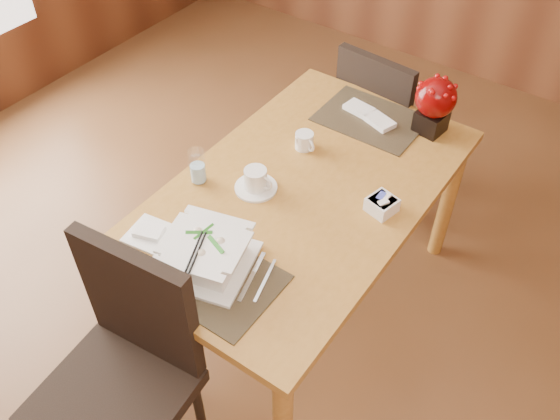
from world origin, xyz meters
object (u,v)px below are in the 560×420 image
Objects in this scene: dining_table at (302,205)px; bread_plate at (150,234)px; far_chair at (381,119)px; sugar_caddy at (382,205)px; berry_decor at (435,102)px; creamer_jug at (304,141)px; water_glass at (197,166)px; near_chair at (125,362)px; coffee_cup at (256,181)px; soup_setting at (206,253)px.

bread_plate reaches higher than dining_table.
far_chair reaches higher than dining_table.
bread_plate is at bearing -120.47° from dining_table.
berry_decor reaches higher than sugar_caddy.
creamer_jug is 0.39× the size of berry_decor.
dining_table is 0.44m from water_glass.
far_chair is at bearing 81.15° from bread_plate.
sugar_caddy is 0.38× the size of berry_decor.
near_chair is at bearing 94.29° from far_chair.
berry_decor reaches higher than coffee_cup.
far_chair is at bearing 116.44° from sugar_caddy.
soup_setting is at bearing -121.99° from sugar_caddy.
creamer_jug is 1.12m from near_chair.
water_glass is 0.34m from bread_plate.
berry_decor reaches higher than water_glass.
far_chair is (0.04, 0.66, -0.27)m from creamer_jug.
creamer_jug is 1.03× the size of sugar_caddy.
berry_decor is (-0.06, 0.56, 0.12)m from sugar_caddy.
soup_setting is at bearing -95.56° from dining_table.
soup_setting is at bearing -45.64° from water_glass.
dining_table is 0.62m from bread_plate.
berry_decor is at bearing 68.42° from dining_table.
creamer_jug is 0.47m from sugar_caddy.
far_chair reaches higher than creamer_jug.
soup_setting is at bearing 74.07° from near_chair.
soup_setting is at bearing -60.90° from creamer_jug.
water_glass is (-0.31, 0.31, 0.02)m from soup_setting.
coffee_cup is (-0.14, -0.11, 0.14)m from dining_table.
coffee_cup is 0.45m from bread_plate.
near_chair is at bearing -70.74° from water_glass.
soup_setting is (-0.05, -0.51, 0.16)m from dining_table.
berry_decor is 0.57m from far_chair.
water_glass reaches higher than coffee_cup.
berry_decor is at bearing 64.18° from bread_plate.
soup_setting is 0.37× the size of near_chair.
water_glass is at bearing 98.11° from bread_plate.
creamer_jug is at bearing 61.65° from water_glass.
water_glass is at bearing -95.74° from creamer_jug.
near_chair reaches higher than soup_setting.
water_glass is at bearing -156.44° from coffee_cup.
far_chair is at bearing 95.96° from dining_table.
soup_setting reaches higher than coffee_cup.
water_glass reaches higher than creamer_jug.
creamer_jug is (-0.08, 0.73, -0.02)m from soup_setting.
far_chair is (-0.09, 0.88, -0.14)m from dining_table.
bread_plate is (-0.62, -0.59, -0.02)m from sugar_caddy.
berry_decor is at bearing 53.83° from water_glass.
soup_setting is 0.44m from water_glass.
creamer_jug is at bearing 76.54° from bread_plate.
water_glass is (-0.36, -0.20, 0.17)m from dining_table.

